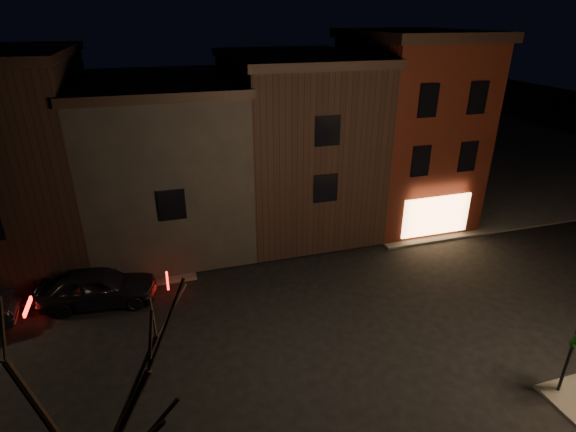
{
  "coord_description": "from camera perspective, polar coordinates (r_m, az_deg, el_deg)",
  "views": [
    {
      "loc": [
        -6.12,
        -13.43,
        11.4
      ],
      "look_at": [
        -0.85,
        3.95,
        3.2
      ],
      "focal_mm": 28.0,
      "sensor_mm": 36.0,
      "label": 1
    }
  ],
  "objects": [
    {
      "name": "row_building_c",
      "position": [
        25.69,
        -31.98,
        6.37
      ],
      "size": [
        7.3,
        10.3,
        9.9
      ],
      "color": "black",
      "rests_on": "ground"
    },
    {
      "name": "sidewalk_far_right",
      "position": [
        43.92,
        20.6,
        7.78
      ],
      "size": [
        30.0,
        30.0,
        0.12
      ],
      "primitive_type": "cube",
      "color": "#2D2B28",
      "rests_on": "ground"
    },
    {
      "name": "ground",
      "position": [
        18.65,
        6.21,
        -13.55
      ],
      "size": [
        120.0,
        120.0,
        0.0
      ],
      "primitive_type": "plane",
      "color": "black",
      "rests_on": "ground"
    },
    {
      "name": "parked_car_a",
      "position": [
        20.92,
        -22.93,
        -8.28
      ],
      "size": [
        4.93,
        2.44,
        1.62
      ],
      "primitive_type": "imported",
      "rotation": [
        0.0,
        0.0,
        1.46
      ],
      "color": "black",
      "rests_on": "ground"
    },
    {
      "name": "bare_tree_left",
      "position": [
        8.98,
        -25.84,
        -20.4
      ],
      "size": [
        5.6,
        5.6,
        7.5
      ],
      "color": "black",
      "rests_on": "sidewalk_near_left"
    },
    {
      "name": "row_building_b",
      "position": [
        24.96,
        -15.41,
        6.97
      ],
      "size": [
        7.8,
        10.3,
        8.4
      ],
      "color": "black",
      "rests_on": "ground"
    },
    {
      "name": "row_building_a",
      "position": [
        25.96,
        0.8,
        9.65
      ],
      "size": [
        7.3,
        10.3,
        9.4
      ],
      "color": "black",
      "rests_on": "ground"
    },
    {
      "name": "corner_building",
      "position": [
        27.57,
        14.71,
        10.95
      ],
      "size": [
        6.5,
        8.5,
        10.5
      ],
      "color": "#49160D",
      "rests_on": "ground"
    }
  ]
}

